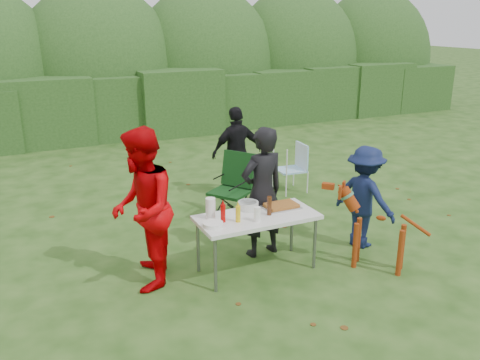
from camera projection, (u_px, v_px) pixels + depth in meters
name	position (u px, v px, depth m)	size (l,w,h in m)	color
ground	(252.00, 264.00, 6.60)	(80.00, 80.00, 0.00)	#1E4211
hedge_row	(114.00, 106.00, 13.21)	(22.00, 1.40, 1.70)	#23471C
shrub_backdrop	(100.00, 71.00, 14.36)	(20.00, 2.60, 3.20)	#3D6628
folding_table	(257.00, 220.00, 6.27)	(1.50, 0.70, 0.74)	silver
person_cook	(262.00, 192.00, 6.65)	(0.64, 0.42, 1.76)	black
person_red_jacket	(142.00, 209.00, 5.85)	(0.93, 0.73, 1.91)	#C20004
person_black_puffy	(237.00, 152.00, 8.90)	(0.94, 0.39, 1.61)	black
child	(364.00, 197.00, 6.96)	(0.92, 0.53, 1.43)	#101A40
dog	(380.00, 230.00, 6.36)	(1.10, 0.44, 1.04)	maroon
camping_chair	(231.00, 188.00, 7.89)	(0.66, 0.66, 1.06)	#103812
lawn_chair	(290.00, 168.00, 9.24)	(0.53, 0.53, 0.89)	#419FDC
food_tray	(281.00, 207.00, 6.49)	(0.45, 0.30, 0.02)	#B7B7BA
focaccia_bread	(281.00, 205.00, 6.48)	(0.40, 0.26, 0.04)	#9B5C23
mustard_bottle	(238.00, 214.00, 6.03)	(0.06, 0.06, 0.20)	gold
ketchup_bottle	(223.00, 213.00, 6.02)	(0.06, 0.06, 0.22)	#AE0605
beer_bottle	(269.00, 206.00, 6.23)	(0.06, 0.06, 0.24)	#47230F
paper_towel_roll	(211.00, 208.00, 6.12)	(0.12, 0.12, 0.26)	white
cup_stack	(257.00, 214.00, 6.05)	(0.08, 0.08, 0.18)	white
pasta_bowl	(248.00, 205.00, 6.44)	(0.26, 0.26, 0.10)	silver
plate_stack	(213.00, 224.00, 5.92)	(0.24, 0.24, 0.05)	white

